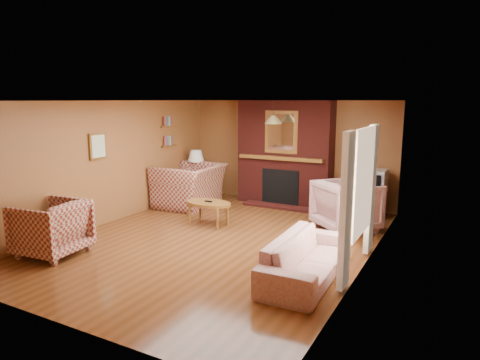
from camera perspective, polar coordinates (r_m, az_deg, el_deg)
The scene contains 20 objects.
floor at distance 7.56m, azimuth -2.89°, elevation -7.99°, with size 6.50×6.50×0.00m, color #4F2A11.
ceiling at distance 7.16m, azimuth -3.08°, elevation 10.52°, with size 6.50×6.50×0.00m, color silver.
wall_back at distance 10.16m, azimuth 6.56°, elevation 3.73°, with size 6.50×6.50×0.00m, color brown.
wall_front at distance 4.85m, azimuth -23.32°, elevation -4.78°, with size 6.50×6.50×0.00m, color brown.
wall_left at distance 8.81m, azimuth -17.06°, elevation 2.26°, with size 6.50×6.50×0.00m, color brown.
wall_right at distance 6.36m, azimuth 16.68°, elevation -0.82°, with size 6.50×6.50×0.00m, color brown.
fireplace at distance 9.91m, azimuth 5.99°, elevation 3.46°, with size 2.20×0.82×2.40m.
window_right at distance 6.19m, azimuth 15.84°, elevation -1.77°, with size 0.10×1.85×2.00m.
bookshelf at distance 10.14m, azimuth -9.32°, elevation 6.29°, with size 0.09×0.55×0.71m.
botanical_print at distance 8.53m, azimuth -18.45°, elevation 4.30°, with size 0.05×0.40×0.50m.
pendant_light at distance 9.21m, azimuth 4.45°, elevation 8.05°, with size 0.36×0.36×0.48m.
plaid_loveseat at distance 9.88m, azimuth -6.71°, elevation -0.72°, with size 1.47×1.28×0.95m, color maroon.
plaid_armchair at distance 7.37m, azimuth -23.86°, elevation -5.87°, with size 0.93×0.96×0.87m, color maroon.
floral_sofa at distance 6.02m, azimuth 8.94°, elevation -10.17°, with size 1.99×0.78×0.58m, color #B4A88B.
floral_armchair at distance 8.23m, azimuth 14.03°, elevation -3.35°, with size 1.00×1.03×0.94m, color #B4A88B.
coffee_table at distance 8.34m, azimuth -4.24°, elevation -3.29°, with size 0.94×0.58×0.48m.
side_table at distance 10.58m, azimuth -5.82°, elevation -1.04°, with size 0.42×0.42×0.56m, color brown.
table_lamp at distance 10.47m, azimuth -5.88°, elevation 2.42°, with size 0.40×0.40×0.66m.
tv_stand at distance 9.33m, azimuth 17.18°, elevation -3.12°, with size 0.49×0.45×0.54m, color black.
crt_tv at distance 9.22m, azimuth 17.35°, elevation -0.09°, with size 0.51×0.51×0.47m.
Camera 1 is at (3.71, -6.12, 2.42)m, focal length 32.00 mm.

